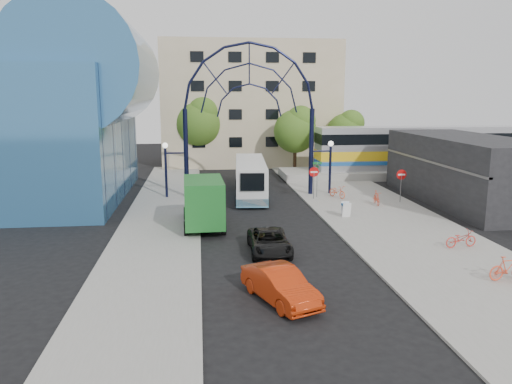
{
  "coord_description": "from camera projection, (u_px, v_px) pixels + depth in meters",
  "views": [
    {
      "loc": [
        -3.97,
        -25.27,
        8.06
      ],
      "look_at": [
        -0.39,
        6.0,
        1.92
      ],
      "focal_mm": 35.0,
      "sensor_mm": 36.0,
      "label": 1
    }
  ],
  "objects": [
    {
      "name": "city_bus",
      "position": [
        250.0,
        178.0,
        40.2
      ],
      "size": [
        3.11,
        10.59,
        2.87
      ],
      "rotation": [
        0.0,
        0.0,
        -0.08
      ],
      "color": "silver",
      "rests_on": "ground"
    },
    {
      "name": "apartment_block",
      "position": [
        248.0,
        104.0,
        59.61
      ],
      "size": [
        20.0,
        12.1,
        14.0
      ],
      "color": "#C4B188",
      "rests_on": "ground"
    },
    {
      "name": "gateway_arch",
      "position": [
        249.0,
        88.0,
        38.64
      ],
      "size": [
        13.64,
        0.44,
        12.1
      ],
      "color": "black",
      "rests_on": "ground"
    },
    {
      "name": "tree_north_a",
      "position": [
        297.0,
        129.0,
        51.71
      ],
      "size": [
        4.48,
        4.48,
        7.0
      ],
      "color": "#382314",
      "rests_on": "ground"
    },
    {
      "name": "plaza_west",
      "position": [
        161.0,
        223.0,
        31.74
      ],
      "size": [
        5.0,
        50.0,
        0.12
      ],
      "primitive_type": "cube",
      "color": "gray",
      "rests_on": "ground"
    },
    {
      "name": "commercial_block_east",
      "position": [
        465.0,
        170.0,
        37.68
      ],
      "size": [
        6.0,
        16.0,
        5.0
      ],
      "primitive_type": "cube",
      "color": "black",
      "rests_on": "ground"
    },
    {
      "name": "ground",
      "position": [
        276.0,
        248.0,
        26.62
      ],
      "size": [
        120.0,
        120.0,
        0.0
      ],
      "primitive_type": "plane",
      "color": "black",
      "rests_on": "ground"
    },
    {
      "name": "bike_far_a",
      "position": [
        461.0,
        239.0,
        26.36
      ],
      "size": [
        1.85,
        0.84,
        0.94
      ],
      "primitive_type": "imported",
      "rotation": [
        0.0,
        0.0,
        1.7
      ],
      "color": "red",
      "rests_on": "sidewalk_east"
    },
    {
      "name": "green_truck",
      "position": [
        203.0,
        202.0,
        30.67
      ],
      "size": [
        2.56,
        6.28,
        3.13
      ],
      "rotation": [
        0.0,
        0.0,
        0.03
      ],
      "color": "black",
      "rests_on": "ground"
    },
    {
      "name": "transit_hall",
      "position": [
        50.0,
        113.0,
        38.26
      ],
      "size": [
        16.5,
        18.0,
        14.5
      ],
      "color": "#326899",
      "rests_on": "ground"
    },
    {
      "name": "bike_near_a",
      "position": [
        337.0,
        191.0,
        39.15
      ],
      "size": [
        1.34,
        1.97,
        0.98
      ],
      "primitive_type": "imported",
      "rotation": [
        0.0,
        0.0,
        0.41
      ],
      "color": "#FF6033",
      "rests_on": "sidewalk_east"
    },
    {
      "name": "black_suv",
      "position": [
        269.0,
        242.0,
        25.72
      ],
      "size": [
        2.09,
        4.42,
        1.22
      ],
      "primitive_type": "imported",
      "rotation": [
        0.0,
        0.0,
        -0.01
      ],
      "color": "black",
      "rests_on": "ground"
    },
    {
      "name": "sidewalk_east",
      "position": [
        392.0,
        224.0,
        31.4
      ],
      "size": [
        8.0,
        56.0,
        0.12
      ],
      "primitive_type": "cube",
      "color": "gray",
      "rests_on": "ground"
    },
    {
      "name": "street_name_sign",
      "position": [
        317.0,
        172.0,
        39.08
      ],
      "size": [
        0.7,
        0.7,
        2.8
      ],
      "color": "slate",
      "rests_on": "sidewalk_east"
    },
    {
      "name": "train_car",
      "position": [
        441.0,
        148.0,
        49.75
      ],
      "size": [
        25.1,
        3.05,
        4.2
      ],
      "color": "#B7B7BC",
      "rests_on": "train_platform"
    },
    {
      "name": "train_platform",
      "position": [
        439.0,
        172.0,
        50.23
      ],
      "size": [
        32.0,
        5.0,
        0.8
      ],
      "primitive_type": "cube",
      "color": "gray",
      "rests_on": "ground"
    },
    {
      "name": "do_not_enter_sign",
      "position": [
        401.0,
        178.0,
        37.22
      ],
      "size": [
        0.76,
        0.07,
        2.48
      ],
      "color": "slate",
      "rests_on": "sidewalk_east"
    },
    {
      "name": "red_sedan",
      "position": [
        280.0,
        285.0,
        19.69
      ],
      "size": [
        2.89,
        4.4,
        1.37
      ],
      "primitive_type": "imported",
      "rotation": [
        0.0,
        0.0,
        0.38
      ],
      "color": "#B62B0B",
      "rests_on": "ground"
    },
    {
      "name": "bike_far_b",
      "position": [
        508.0,
        268.0,
        21.67
      ],
      "size": [
        1.86,
        0.7,
        1.09
      ],
      "primitive_type": "imported",
      "rotation": [
        0.0,
        0.0,
        1.67
      ],
      "color": "#E64C2E",
      "rests_on": "sidewalk_east"
    },
    {
      "name": "tree_north_b",
      "position": [
        199.0,
        121.0,
        54.37
      ],
      "size": [
        5.12,
        5.12,
        8.0
      ],
      "color": "#382314",
      "rests_on": "ground"
    },
    {
      "name": "stop_sign",
      "position": [
        314.0,
        175.0,
        38.48
      ],
      "size": [
        0.8,
        0.07,
        2.5
      ],
      "color": "slate",
      "rests_on": "sidewalk_east"
    },
    {
      "name": "bike_near_b",
      "position": [
        377.0,
        198.0,
        36.64
      ],
      "size": [
        0.66,
        1.72,
        1.01
      ],
      "primitive_type": "imported",
      "rotation": [
        0.0,
        0.0,
        -0.11
      ],
      "color": "#D5442A",
      "rests_on": "sidewalk_east"
    },
    {
      "name": "sandwich_board",
      "position": [
        346.0,
        208.0,
        32.93
      ],
      "size": [
        0.55,
        0.61,
        0.99
      ],
      "color": "white",
      "rests_on": "sidewalk_east"
    },
    {
      "name": "tree_north_c",
      "position": [
        347.0,
        130.0,
        54.39
      ],
      "size": [
        4.16,
        4.16,
        6.5
      ],
      "color": "#382314",
      "rests_on": "ground"
    }
  ]
}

